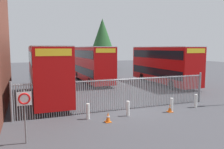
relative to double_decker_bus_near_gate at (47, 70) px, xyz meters
The scene contains 13 objects.
ground_plane 6.42m from the double_decker_bus_near_gate, 27.24° to the left, with size 100.00×100.00×0.00m, color #3D3D42.
palisade_fence 6.96m from the double_decker_bus_near_gate, 50.44° to the right, with size 13.80×0.14×2.35m.
double_decker_bus_near_gate is the anchor object (origin of this frame).
double_decker_bus_behind_fence_left 9.95m from the double_decker_bus_near_gate, 52.44° to the left, with size 2.54×10.81×4.42m.
double_decker_bus_behind_fence_right 13.89m from the double_decker_bus_near_gate, 13.87° to the left, with size 2.54×10.81×4.42m.
bollard_near_left 6.93m from the double_decker_bus_near_gate, 74.50° to the right, with size 0.20×0.20×0.95m, color silver.
bollard_center_front 8.18m from the double_decker_bus_near_gate, 57.30° to the right, with size 0.20×0.20×0.95m, color silver.
bollard_near_right 10.30m from the double_decker_bus_near_gate, 43.28° to the right, with size 0.20×0.20×0.95m, color silver.
bollard_far_right 11.89m from the double_decker_bus_near_gate, 33.83° to the right, with size 0.20×0.20×0.95m, color silver.
traffic_cone_by_gate 10.26m from the double_decker_bus_near_gate, 43.50° to the right, with size 0.34×0.34×0.59m.
traffic_cone_mid_forecourt 8.16m from the double_decker_bus_near_gate, 69.96° to the right, with size 0.34×0.34×0.59m.
speed_limit_sign_post 9.05m from the double_decker_bus_near_gate, 101.06° to the right, with size 0.60×0.14×2.40m.
tree_tall_back 26.34m from the double_decker_bus_near_gate, 61.24° to the left, with size 5.45×5.45×9.91m.
Camera 1 is at (-6.92, -14.07, 4.25)m, focal length 36.52 mm.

